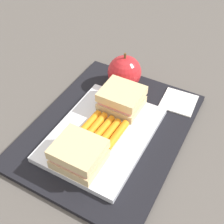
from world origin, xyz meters
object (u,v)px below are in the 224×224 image
sandwich_half_right (122,99)px  sandwich_half_left (79,154)px  apple (124,72)px  food_tray (103,134)px  carrot_sticks_bundle (102,130)px  paper_napkin (179,102)px

sandwich_half_right → sandwich_half_left: bearing=180.0°
apple → food_tray: bearing=-168.0°
food_tray → sandwich_half_left: 0.08m
food_tray → sandwich_half_right: 0.08m
food_tray → sandwich_half_right: sandwich_half_right is taller
sandwich_half_left → sandwich_half_right: bearing=0.0°
carrot_sticks_bundle → apple: size_ratio=0.91×
carrot_sticks_bundle → paper_napkin: carrot_sticks_bundle is taller
sandwich_half_left → apple: apple is taller
food_tray → sandwich_half_left: bearing=180.0°
food_tray → apple: bearing=12.0°
sandwich_half_right → apple: (0.08, 0.03, 0.00)m
apple → paper_napkin: (0.01, -0.13, -0.04)m
sandwich_half_left → carrot_sticks_bundle: (0.08, -0.00, -0.02)m
carrot_sticks_bundle → paper_napkin: size_ratio=1.12×
carrot_sticks_bundle → sandwich_half_right: bearing=0.1°
apple → paper_napkin: apple is taller
food_tray → apple: size_ratio=2.69×
sandwich_half_right → carrot_sticks_bundle: bearing=-179.9°
sandwich_half_left → paper_napkin: size_ratio=1.14×
carrot_sticks_bundle → paper_napkin: 0.19m
paper_napkin → carrot_sticks_bundle: bearing=149.3°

